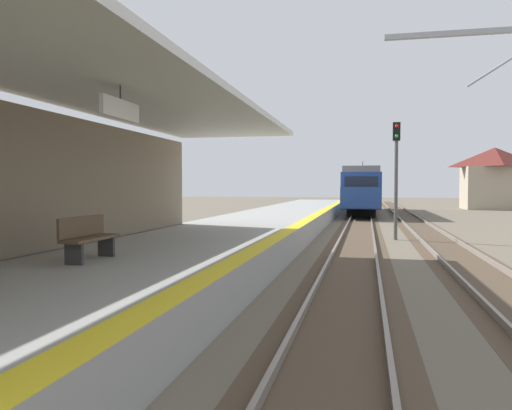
{
  "coord_description": "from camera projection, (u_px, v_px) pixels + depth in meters",
  "views": [
    {
      "loc": [
        2.3,
        0.24,
        2.38
      ],
      "look_at": [
        0.67,
        7.64,
        2.1
      ],
      "focal_mm": 35.22,
      "sensor_mm": 36.0,
      "label": 1
    }
  ],
  "objects": [
    {
      "name": "rail_signal_post",
      "position": [
        396.0,
        168.0,
        22.16
      ],
      "size": [
        0.32,
        0.34,
        5.2
      ],
      "color": "#4C4C4C",
      "rests_on": "ground"
    },
    {
      "name": "distant_trackside_house",
      "position": [
        494.0,
        177.0,
        51.99
      ],
      "size": [
        6.6,
        5.28,
        6.4
      ],
      "color": "tan",
      "rests_on": "ground"
    },
    {
      "name": "approaching_train",
      "position": [
        362.0,
        189.0,
        44.19
      ],
      "size": [
        2.93,
        19.6,
        4.76
      ],
      "color": "navy",
      "rests_on": "ground"
    },
    {
      "name": "track_pair_nearest_platform",
      "position": [
        356.0,
        246.0,
        19.45
      ],
      "size": [
        2.34,
        120.0,
        0.16
      ],
      "color": "#4C3D2D",
      "rests_on": "ground"
    },
    {
      "name": "track_pair_middle",
      "position": [
        448.0,
        249.0,
        18.72
      ],
      "size": [
        2.34,
        120.0,
        0.16
      ],
      "color": "#4C3D2D",
      "rests_on": "ground"
    },
    {
      "name": "platform_bench",
      "position": [
        88.0,
        237.0,
        10.05
      ],
      "size": [
        0.45,
        1.6,
        0.88
      ],
      "color": "brown",
      "rests_on": "station_platform"
    },
    {
      "name": "station_platform",
      "position": [
        217.0,
        245.0,
        16.48
      ],
      "size": [
        5.0,
        80.0,
        0.91
      ],
      "color": "#999993",
      "rests_on": "ground"
    }
  ]
}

